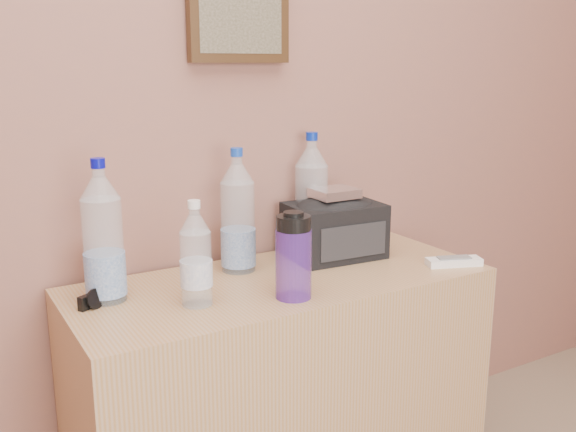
% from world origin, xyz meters
% --- Properties ---
extents(picture_frame, '(0.30, 0.03, 0.25)m').
position_xyz_m(picture_frame, '(0.30, 1.98, 1.40)').
color(picture_frame, '#382311').
rests_on(picture_frame, room_shell).
extents(dresser, '(1.13, 0.47, 0.71)m').
position_xyz_m(dresser, '(0.30, 1.74, 0.35)').
color(dresser, tan).
rests_on(dresser, ground).
extents(pet_large_a, '(0.10, 0.10, 0.35)m').
position_xyz_m(pet_large_a, '(-0.15, 1.82, 0.86)').
color(pet_large_a, silver).
rests_on(pet_large_a, dresser).
extents(pet_large_b, '(0.09, 0.09, 0.34)m').
position_xyz_m(pet_large_b, '(0.23, 1.87, 0.86)').
color(pet_large_b, silver).
rests_on(pet_large_b, dresser).
extents(pet_large_c, '(0.10, 0.10, 0.37)m').
position_xyz_m(pet_large_c, '(0.51, 1.93, 0.87)').
color(pet_large_c, white).
rests_on(pet_large_c, dresser).
extents(pet_small, '(0.07, 0.07, 0.26)m').
position_xyz_m(pet_small, '(0.03, 1.68, 0.82)').
color(pet_small, silver).
rests_on(pet_small, dresser).
extents(nalgene_bottle, '(0.09, 0.09, 0.22)m').
position_xyz_m(nalgene_bottle, '(0.25, 1.60, 0.82)').
color(nalgene_bottle, '#582B9F').
rests_on(nalgene_bottle, dresser).
extents(sunglasses, '(0.14, 0.11, 0.03)m').
position_xyz_m(sunglasses, '(-0.17, 1.81, 0.73)').
color(sunglasses, black).
rests_on(sunglasses, dresser).
extents(ac_remote, '(0.17, 0.10, 0.02)m').
position_xyz_m(ac_remote, '(0.78, 1.59, 0.72)').
color(ac_remote, white).
rests_on(ac_remote, dresser).
extents(toiletry_bag, '(0.28, 0.21, 0.18)m').
position_xyz_m(toiletry_bag, '(0.54, 1.84, 0.80)').
color(toiletry_bag, black).
rests_on(toiletry_bag, dresser).
extents(foil_packet, '(0.13, 0.11, 0.03)m').
position_xyz_m(foil_packet, '(0.53, 1.83, 0.90)').
color(foil_packet, silver).
rests_on(foil_packet, toiletry_bag).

